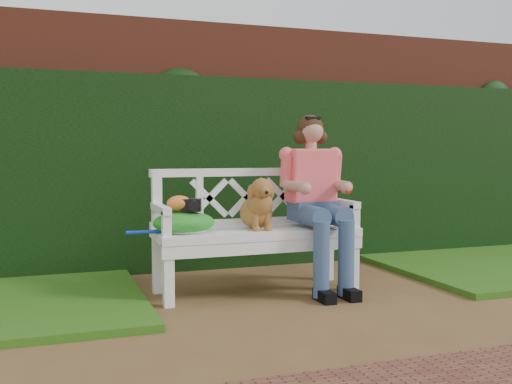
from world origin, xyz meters
name	(u,v)px	position (x,y,z in m)	size (l,w,h in m)	color
ground	(328,312)	(0.00, 0.00, 0.00)	(60.00, 60.00, 0.00)	brown
brick_wall	(239,146)	(0.00, 1.90, 1.10)	(10.00, 0.30, 2.20)	brown
ivy_hedge	(247,173)	(0.00, 1.68, 0.85)	(10.00, 0.18, 1.70)	#15330E
garden_bench	(256,260)	(-0.27, 0.67, 0.24)	(1.58, 0.60, 0.48)	white
seated_woman	(313,206)	(0.19, 0.65, 0.63)	(0.54, 0.71, 1.27)	#FB2859
dog	(257,203)	(-0.27, 0.63, 0.67)	(0.26, 0.35, 0.38)	#A57A3A
tennis_racket	(181,230)	(-0.84, 0.64, 0.49)	(0.59, 0.25, 0.03)	silver
green_bag	(184,222)	(-0.82, 0.63, 0.55)	(0.44, 0.34, 0.15)	green
camera_item	(192,205)	(-0.77, 0.62, 0.67)	(0.13, 0.10, 0.09)	black
baseball_glove	(179,203)	(-0.85, 0.64, 0.69)	(0.18, 0.13, 0.11)	orange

